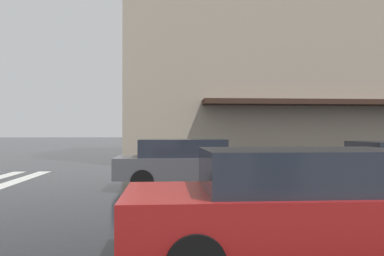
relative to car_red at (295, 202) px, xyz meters
The scene contains 3 objects.
haussmann_block_corner 24.72m from the car_red, 22.53° to the right, with size 16.85×24.84×19.66m.
car_red is the anchor object (origin of this frame).
car_dark_grey 6.58m from the car_red, ahead, with size 1.85×4.10×1.41m.
Camera 1 is at (-5.69, -4.62, 1.63)m, focal length 36.26 mm.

